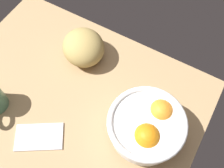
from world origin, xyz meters
TOP-DOWN VIEW (x-y plane):
  - ground_plane at (0.00, 0.00)cm, footprint 76.69×65.61cm
  - fruit_bowl at (23.76, 5.59)cm, footprint 20.52×20.52cm
  - bread_loaf at (-4.83, 19.34)cm, footprint 18.79×18.58cm
  - napkin_folded at (-1.29, -9.88)cm, footprint 15.19×13.42cm

SIDE VIEW (x-z plane):
  - ground_plane at x=0.00cm, z-range -3.00..0.00cm
  - napkin_folded at x=-1.29cm, z-range 0.00..1.00cm
  - bread_loaf at x=-4.83cm, z-range 0.00..9.65cm
  - fruit_bowl at x=23.76cm, z-range 0.72..11.53cm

